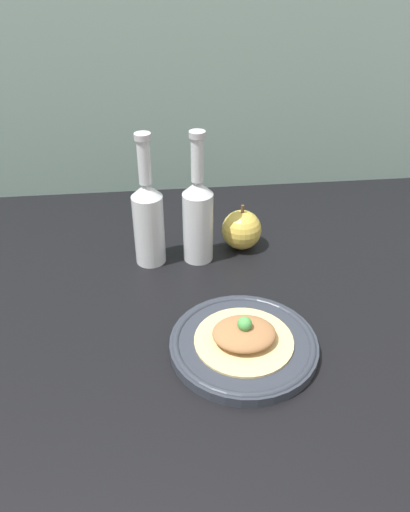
# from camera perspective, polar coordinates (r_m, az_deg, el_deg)

# --- Properties ---
(ground_plane) EXTENTS (1.80, 1.10, 0.04)m
(ground_plane) POSITION_cam_1_polar(r_m,az_deg,el_deg) (0.96, -0.87, -6.97)
(ground_plane) COLOR black
(wall_backsplash) EXTENTS (1.80, 0.03, 0.80)m
(wall_backsplash) POSITION_cam_1_polar(r_m,az_deg,el_deg) (1.28, -3.54, 24.29)
(wall_backsplash) COLOR #84A399
(wall_backsplash) RESTS_ON ground_plane
(plate) EXTENTS (0.25, 0.25, 0.02)m
(plate) POSITION_cam_1_polar(r_m,az_deg,el_deg) (0.86, 4.43, -10.00)
(plate) COLOR #2D333D
(plate) RESTS_ON ground_plane
(plated_food) EXTENTS (0.17, 0.17, 0.05)m
(plated_food) POSITION_cam_1_polar(r_m,az_deg,el_deg) (0.85, 4.49, -9.00)
(plated_food) COLOR #D6BC7F
(plated_food) RESTS_ON plate
(cider_bottle_left) EXTENTS (0.06, 0.06, 0.28)m
(cider_bottle_left) POSITION_cam_1_polar(r_m,az_deg,el_deg) (1.03, -6.50, 4.29)
(cider_bottle_left) COLOR silver
(cider_bottle_left) RESTS_ON ground_plane
(cider_bottle_right) EXTENTS (0.06, 0.06, 0.28)m
(cider_bottle_right) POSITION_cam_1_polar(r_m,az_deg,el_deg) (1.04, -0.82, 4.62)
(cider_bottle_right) COLOR silver
(cider_bottle_right) RESTS_ON ground_plane
(apple) EXTENTS (0.09, 0.09, 0.10)m
(apple) POSITION_cam_1_polar(r_m,az_deg,el_deg) (1.11, 4.20, 3.01)
(apple) COLOR gold
(apple) RESTS_ON ground_plane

